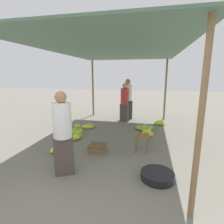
{
  "coord_description": "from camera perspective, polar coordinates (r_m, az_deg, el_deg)",
  "views": [
    {
      "loc": [
        1.02,
        -1.97,
        1.91
      ],
      "look_at": [
        0.0,
        2.63,
        0.9
      ],
      "focal_mm": 28.0,
      "sensor_mm": 36.0,
      "label": 1
    }
  ],
  "objects": [
    {
      "name": "banana_pile_right_3",
      "position": [
        6.34,
        10.43,
        -5.06
      ],
      "size": [
        0.64,
        0.63,
        0.17
      ],
      "color": "#AFCA2D",
      "rests_on": "ground"
    },
    {
      "name": "banana_pile_left_1",
      "position": [
        5.48,
        -12.41,
        -7.91
      ],
      "size": [
        0.57,
        0.52,
        0.15
      ],
      "color": "#BCCF2B",
      "rests_on": "ground"
    },
    {
      "name": "banana_pile_right_0",
      "position": [
        5.65,
        11.6,
        -6.83
      ],
      "size": [
        0.41,
        0.38,
        0.24
      ],
      "color": "yellow",
      "rests_on": "ground"
    },
    {
      "name": "basin_black",
      "position": [
        3.55,
        14.57,
        -19.47
      ],
      "size": [
        0.62,
        0.62,
        0.14
      ],
      "color": "black",
      "rests_on": "ground"
    },
    {
      "name": "canopy_post_back_right",
      "position": [
        7.89,
        17.08,
        7.02
      ],
      "size": [
        0.08,
        0.08,
        2.57
      ],
      "primitive_type": "cylinder",
      "color": "olive",
      "rests_on": "ground"
    },
    {
      "name": "canopy_post_back_left",
      "position": [
        8.3,
        -6.26,
        7.7
      ],
      "size": [
        0.08,
        0.08,
        2.57
      ],
      "primitive_type": "cylinder",
      "color": "olive",
      "rests_on": "ground"
    },
    {
      "name": "banana_pile_right_1",
      "position": [
        7.08,
        15.11,
        -3.43
      ],
      "size": [
        0.47,
        0.42,
        0.17
      ],
      "color": "#A9C82E",
      "rests_on": "ground"
    },
    {
      "name": "shopper_walking_mid",
      "position": [
        7.21,
        4.14,
        3.35
      ],
      "size": [
        0.44,
        0.44,
        1.57
      ],
      "color": "#4C4238",
      "rests_on": "ground"
    },
    {
      "name": "banana_pile_left_2",
      "position": [
        6.47,
        -7.47,
        -4.61
      ],
      "size": [
        0.48,
        0.49,
        0.14
      ],
      "color": "#72B238",
      "rests_on": "ground"
    },
    {
      "name": "banana_pile_left_3",
      "position": [
        5.96,
        -11.2,
        -5.64
      ],
      "size": [
        0.45,
        0.48,
        0.3
      ],
      "color": "#90BE32",
      "rests_on": "ground"
    },
    {
      "name": "shopper_walking_far",
      "position": [
        7.62,
        5.1,
        4.42
      ],
      "size": [
        0.49,
        0.49,
        1.73
      ],
      "color": "#2D2D33",
      "rests_on": "ground"
    },
    {
      "name": "banana_pile_left_0",
      "position": [
        4.67,
        -16.27,
        -11.67
      ],
      "size": [
        0.56,
        0.48,
        0.17
      ],
      "color": "#CED727",
      "rests_on": "ground"
    },
    {
      "name": "vendor_foreground",
      "position": [
        3.43,
        -15.77,
        -6.51
      ],
      "size": [
        0.45,
        0.45,
        1.62
      ],
      "color": "#4C4238",
      "rests_on": "ground"
    },
    {
      "name": "stool",
      "position": [
        4.51,
        9.79,
        -8.53
      ],
      "size": [
        0.34,
        0.34,
        0.41
      ],
      "color": "brown",
      "rests_on": "ground"
    },
    {
      "name": "crate_near",
      "position": [
        4.51,
        -4.77,
        -11.65
      ],
      "size": [
        0.4,
        0.4,
        0.19
      ],
      "color": "brown",
      "rests_on": "ground"
    },
    {
      "name": "canopy_tarp",
      "position": [
        5.2,
        1.15,
        19.57
      ],
      "size": [
        3.68,
        5.97,
        0.04
      ],
      "primitive_type": "cube",
      "color": "#567A60",
      "rests_on": "canopy_post_front_left"
    },
    {
      "name": "canopy_post_front_right",
      "position": [
        2.43,
        26.79,
        -4.12
      ],
      "size": [
        0.08,
        0.08,
        2.57
      ],
      "primitive_type": "cylinder",
      "color": "olive",
      "rests_on": "ground"
    },
    {
      "name": "ground_plane",
      "position": [
        2.92,
        -12.88,
        -28.97
      ],
      "size": [
        40.0,
        40.0,
        0.0
      ],
      "primitive_type": "plane",
      "color": "slate",
      "rests_on": "ground"
    }
  ]
}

